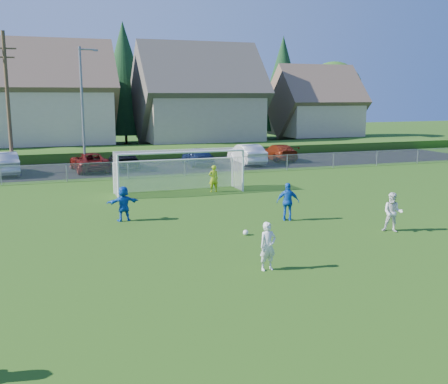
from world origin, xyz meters
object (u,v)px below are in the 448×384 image
Objects in this scene: player_white_b at (393,212)px; goalkeeper at (214,179)px; player_white_a at (268,246)px; car_b at (4,163)px; car_g at (278,152)px; car_d at (124,160)px; player_blue_b at (123,204)px; soccer_goal at (178,164)px; player_blue_a at (288,202)px; car_f at (247,154)px; car_c at (89,162)px; soccer_ball at (246,233)px; car_e at (198,156)px.

player_white_b is 11.88m from goalkeeper.
player_white_a is 26.95m from car_b.
car_d is at bearing 3.70° from car_g.
car_b is at bearing -77.17° from player_blue_b.
soccer_goal is (0.78, 14.55, 0.83)m from player_white_a.
car_b is at bearing -32.27° from player_blue_a.
player_blue_a is (-3.21, 3.27, 0.04)m from player_white_b.
goalkeeper is 16.61m from car_b.
player_white_a is at bearing 78.66° from goalkeeper.
player_white_b reaches higher than player_white_a.
player_white_b is at bearing 13.59° from player_white_a.
car_f is 1.03× the size of car_g.
goalkeeper reaches higher than car_c.
player_white_a is 0.32× the size of car_b.
player_white_a reaches higher than player_blue_b.
soccer_ball is 4.39m from player_white_a.
car_f is at bearing -82.59° from player_blue_a.
car_b is 5.95m from car_c.
car_c is (-3.35, 25.11, -0.10)m from player_white_a.
soccer_ball is 21.32m from car_c.
goalkeeper is 0.36× the size of car_e.
car_f is at bearing -133.80° from player_blue_b.
car_b is (-12.96, 19.33, -0.04)m from player_blue_a.
car_d is 0.95× the size of car_f.
player_white_b reaches higher than car_b.
soccer_goal is at bearing 79.05° from player_white_a.
car_f reaches higher than goalkeeper.
car_f reaches higher than player_white_a.
car_e is at bearing -102.28° from goalkeeper.
goalkeeper is at bearing 51.82° from car_g.
car_g is (16.12, 1.16, 0.00)m from car_c.
player_white_a is 25.33m from car_c.
soccer_ball is at bearing 56.20° from player_blue_a.
car_g is at bearing 44.36° from soccer_goal.
soccer_goal is (-8.50, -10.42, 0.81)m from car_f.
soccer_ball is 21.42m from car_d.
player_white_a is at bearing -93.09° from soccer_goal.
car_b reaches higher than soccer_ball.
player_white_a reaches higher than goalkeeper.
player_white_b is 24.10m from car_d.
goalkeeper is 12.94m from car_f.
player_blue_b reaches higher than goalkeeper.
car_b is at bearing 164.53° from player_white_b.
car_f is at bearing 174.18° from car_c.
player_white_b is 22.40m from car_f.
soccer_goal reaches higher than car_b.
goalkeeper is 12.24m from car_d.
car_d is 5.90m from car_e.
player_blue_a reaches higher than car_f.
car_d is 11.17m from soccer_goal.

